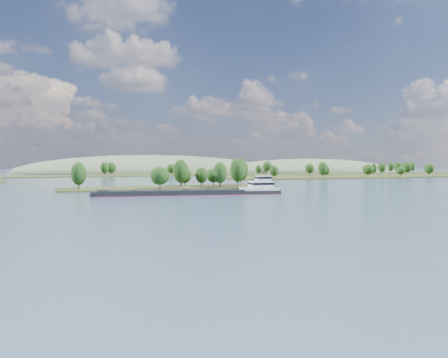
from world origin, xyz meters
name	(u,v)px	position (x,y,z in m)	size (l,w,h in m)	color
ground	(210,198)	(0.00, 120.00, 0.00)	(1800.00, 1800.00, 0.00)	#3B4E67
tree_island	(183,179)	(7.12, 178.80, 4.16)	(100.00, 30.00, 15.08)	#2C3417
right_bank	(383,175)	(232.48, 299.67, 1.04)	(320.00, 90.00, 14.73)	#2C3417
back_shoreline	(123,175)	(10.54, 399.80, 0.79)	(900.00, 60.00, 16.18)	#2C3417
hill_east	(309,172)	(260.00, 470.00, 0.00)	(260.00, 140.00, 36.00)	#4C5C3F
hill_west	(153,173)	(60.00, 500.00, 0.00)	(320.00, 160.00, 44.00)	#4C5C3F
cargo_barge	(202,191)	(2.19, 134.88, 1.21)	(71.60, 18.63, 9.62)	black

